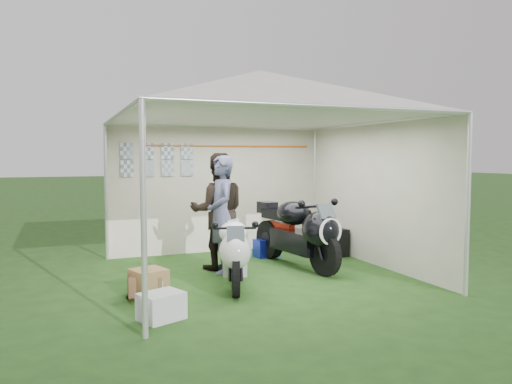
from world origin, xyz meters
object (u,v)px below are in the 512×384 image
equipment_box (332,243)px  crate_3 (147,286)px  crate_2 (151,288)px  paddock_stand (267,248)px  canopy_tent (259,100)px  person_dark_jacket (218,211)px  motorcycle_white (234,250)px  crate_0 (161,306)px  motorcycle_black (299,230)px  crate_1 (149,283)px  person_blue_jacket (221,214)px

equipment_box → crate_3: size_ratio=1.19×
crate_2 → paddock_stand: bearing=37.7°
canopy_tent → person_dark_jacket: (-0.45, 0.58, -1.67)m
motorcycle_white → crate_0: motorcycle_white is taller
crate_3 → canopy_tent: bearing=18.6°
motorcycle_black → crate_1: bearing=-171.4°
equipment_box → person_blue_jacket: bearing=-168.3°
canopy_tent → crate_0: canopy_tent is taller
equipment_box → crate_1: size_ratio=1.24×
motorcycle_black → crate_3: 2.67m
person_blue_jacket → motorcycle_white: bearing=-2.6°
crate_1 → crate_2: 0.08m
paddock_stand → person_blue_jacket: size_ratio=0.24×
canopy_tent → crate_0: 3.37m
person_blue_jacket → crate_2: 1.73m
paddock_stand → crate_3: 2.94m
motorcycle_black → crate_3: motorcycle_black is taller
canopy_tent → equipment_box: bearing=24.3°
person_dark_jacket → motorcycle_white: bearing=97.6°
person_blue_jacket → equipment_box: size_ratio=3.67×
crate_0 → paddock_stand: bearing=48.8°
motorcycle_black → person_dark_jacket: size_ratio=1.20×
canopy_tent → crate_3: (-1.75, -0.59, -2.44)m
motorcycle_white → crate_1: (-1.16, -0.09, -0.33)m
motorcycle_white → crate_3: motorcycle_white is taller
canopy_tent → person_blue_jacket: canopy_tent is taller
motorcycle_black → paddock_stand: size_ratio=5.20×
equipment_box → crate_2: 3.68m
person_blue_jacket → person_dark_jacket: bearing=176.6°
crate_0 → crate_1: crate_1 is taller
canopy_tent → motorcycle_black: 2.13m
person_dark_jacket → person_blue_jacket: (-0.03, -0.26, -0.02)m
person_dark_jacket → crate_0: 2.60m
equipment_box → crate_0: size_ratio=1.09×
motorcycle_white → paddock_stand: size_ratio=4.23×
person_dark_jacket → equipment_box: 2.25m
person_dark_jacket → crate_3: bearing=55.5°
canopy_tent → crate_0: (-1.75, -1.54, -2.43)m
crate_3 → paddock_stand: bearing=36.5°
paddock_stand → person_dark_jacket: 1.42m
motorcycle_white → person_blue_jacket: person_blue_jacket is taller
equipment_box → crate_0: bearing=-146.2°
person_dark_jacket → motorcycle_black: bearing=175.2°
person_dark_jacket → crate_0: (-1.30, -2.12, -0.76)m
motorcycle_white → crate_1: bearing=-158.7°
motorcycle_white → person_dark_jacket: 1.16m
canopy_tent → person_blue_jacket: (-0.48, 0.32, -1.69)m
paddock_stand → equipment_box: (1.08, -0.39, 0.08)m
motorcycle_white → person_dark_jacket: bearing=101.0°
motorcycle_white → crate_3: (-1.19, -0.08, -0.36)m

